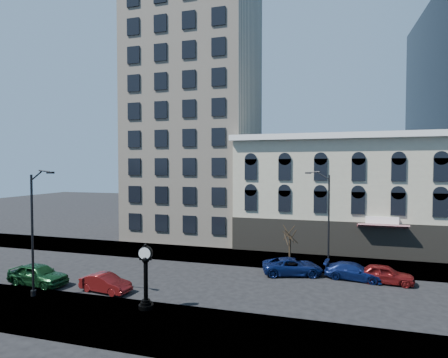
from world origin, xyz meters
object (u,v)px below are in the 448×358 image
(car_near_a, at_px, (38,274))
(car_near_b, at_px, (106,283))
(street_lamp_near, at_px, (38,200))
(street_clock, at_px, (146,279))

(car_near_a, distance_m, car_near_b, 5.85)
(street_lamp_near, relative_size, car_near_b, 2.29)
(street_lamp_near, relative_size, car_near_a, 1.86)
(car_near_b, bearing_deg, street_lamp_near, 132.39)
(street_clock, relative_size, street_lamp_near, 0.46)
(street_clock, bearing_deg, street_lamp_near, 171.12)
(street_clock, height_order, street_lamp_near, street_lamp_near)
(street_lamp_near, xyz_separation_m, car_near_b, (3.50, 2.46, -6.21))
(car_near_a, relative_size, car_near_b, 1.23)
(street_clock, xyz_separation_m, car_near_b, (-4.43, 2.16, -1.35))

